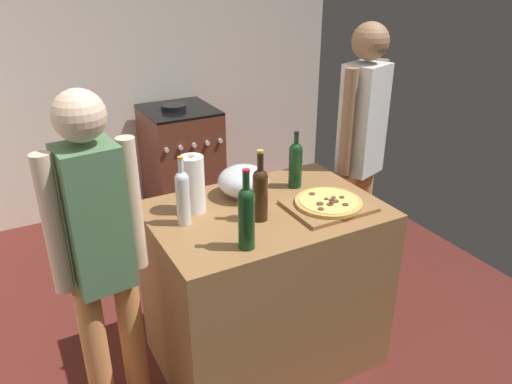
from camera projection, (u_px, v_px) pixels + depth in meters
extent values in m
cube|color=#511E19|center=(183.00, 286.00, 3.47)|extent=(4.17, 3.47, 0.02)
cube|color=silver|center=(109.00, 60.00, 4.09)|extent=(4.17, 0.10, 2.60)
cube|color=olive|center=(265.00, 286.00, 2.67)|extent=(1.14, 0.79, 0.93)
cube|color=olive|center=(328.00, 206.00, 2.48)|extent=(0.40, 0.32, 0.02)
cylinder|color=tan|center=(329.00, 202.00, 2.47)|extent=(0.33, 0.33, 0.02)
cylinder|color=#EAC660|center=(329.00, 200.00, 2.47)|extent=(0.29, 0.29, 0.00)
cylinder|color=brown|center=(320.00, 204.00, 2.43)|extent=(0.04, 0.04, 0.01)
cylinder|color=brown|center=(334.00, 198.00, 2.49)|extent=(0.02, 0.02, 0.01)
cylinder|color=brown|center=(345.00, 205.00, 2.42)|extent=(0.03, 0.03, 0.01)
cylinder|color=brown|center=(335.00, 201.00, 2.45)|extent=(0.04, 0.04, 0.01)
cylinder|color=brown|center=(312.00, 194.00, 2.53)|extent=(0.03, 0.03, 0.01)
cylinder|color=brown|center=(332.00, 203.00, 2.43)|extent=(0.03, 0.03, 0.01)
cylinder|color=brown|center=(331.00, 200.00, 2.46)|extent=(0.02, 0.02, 0.01)
cylinder|color=brown|center=(330.00, 204.00, 2.42)|extent=(0.03, 0.03, 0.01)
cylinder|color=brown|center=(321.00, 209.00, 2.38)|extent=(0.03, 0.03, 0.01)
cylinder|color=brown|center=(342.00, 197.00, 2.49)|extent=(0.03, 0.03, 0.01)
cylinder|color=brown|center=(326.00, 199.00, 2.48)|extent=(0.02, 0.02, 0.01)
cylinder|color=#B2B2B7|center=(244.00, 195.00, 2.61)|extent=(0.11, 0.11, 0.01)
ellipsoid|color=silver|center=(243.00, 181.00, 2.58)|extent=(0.27, 0.27, 0.16)
cylinder|color=white|center=(193.00, 184.00, 2.40)|extent=(0.11, 0.11, 0.28)
cylinder|color=#997551|center=(193.00, 184.00, 2.39)|extent=(0.03, 0.03, 0.29)
cylinder|color=#331E0F|center=(260.00, 199.00, 2.33)|extent=(0.07, 0.07, 0.22)
sphere|color=#331E0F|center=(260.00, 177.00, 2.28)|extent=(0.07, 0.07, 0.07)
cylinder|color=#331E0F|center=(260.00, 163.00, 2.25)|extent=(0.03, 0.03, 0.10)
cylinder|color=gold|center=(260.00, 151.00, 2.23)|extent=(0.03, 0.03, 0.01)
cylinder|color=silver|center=(183.00, 201.00, 2.29)|extent=(0.06, 0.06, 0.23)
sphere|color=silver|center=(182.00, 178.00, 2.24)|extent=(0.06, 0.06, 0.06)
cylinder|color=silver|center=(181.00, 167.00, 2.22)|extent=(0.02, 0.02, 0.07)
cylinder|color=gold|center=(180.00, 158.00, 2.20)|extent=(0.03, 0.03, 0.01)
cylinder|color=#143819|center=(295.00, 168.00, 2.67)|extent=(0.07, 0.07, 0.21)
sphere|color=#143819|center=(296.00, 150.00, 2.63)|extent=(0.07, 0.07, 0.07)
cylinder|color=#143819|center=(296.00, 140.00, 2.60)|extent=(0.03, 0.03, 0.07)
cylinder|color=black|center=(297.00, 133.00, 2.59)|extent=(0.03, 0.03, 0.01)
cylinder|color=#143819|center=(246.00, 222.00, 2.09)|extent=(0.07, 0.07, 0.24)
sphere|color=#143819|center=(246.00, 196.00, 2.04)|extent=(0.07, 0.07, 0.07)
cylinder|color=#143819|center=(246.00, 182.00, 2.01)|extent=(0.03, 0.03, 0.08)
cylinder|color=maroon|center=(246.00, 171.00, 1.99)|extent=(0.03, 0.03, 0.01)
cube|color=brown|center=(182.00, 162.00, 4.32)|extent=(0.57, 0.61, 0.91)
cube|color=black|center=(178.00, 110.00, 4.12)|extent=(0.57, 0.61, 0.02)
cylinder|color=silver|center=(167.00, 150.00, 3.86)|extent=(0.04, 0.02, 0.04)
cylinder|color=silver|center=(181.00, 148.00, 3.91)|extent=(0.04, 0.02, 0.04)
cylinder|color=silver|center=(194.00, 145.00, 3.96)|extent=(0.04, 0.02, 0.04)
cylinder|color=silver|center=(207.00, 143.00, 4.01)|extent=(0.04, 0.02, 0.04)
cylinder|color=silver|center=(220.00, 141.00, 4.05)|extent=(0.04, 0.02, 0.04)
cylinder|color=black|center=(174.00, 107.00, 4.08)|extent=(0.20, 0.20, 0.04)
cylinder|color=#D88C4C|center=(98.00, 364.00, 2.23)|extent=(0.11, 0.11, 0.82)
cylinder|color=#D88C4C|center=(134.00, 349.00, 2.32)|extent=(0.11, 0.11, 0.82)
cube|color=#4C724C|center=(95.00, 218.00, 1.97)|extent=(0.24, 0.22, 0.61)
cylinder|color=beige|center=(53.00, 226.00, 1.89)|extent=(0.08, 0.08, 0.58)
cylinder|color=beige|center=(133.00, 205.00, 2.05)|extent=(0.08, 0.08, 0.58)
sphere|color=beige|center=(79.00, 116.00, 1.79)|extent=(0.20, 0.20, 0.20)
cylinder|color=#D88C4C|center=(360.00, 227.00, 3.32)|extent=(0.11, 0.11, 0.87)
cylinder|color=#D88C4C|center=(345.00, 237.00, 3.20)|extent=(0.11, 0.11, 0.87)
cube|color=silver|center=(363.00, 120.00, 2.94)|extent=(0.29, 0.27, 0.65)
cylinder|color=#936B4C|center=(378.00, 111.00, 3.04)|extent=(0.08, 0.08, 0.62)
cylinder|color=#936B4C|center=(348.00, 123.00, 2.82)|extent=(0.08, 0.08, 0.62)
sphere|color=#936B4C|center=(370.00, 41.00, 2.75)|extent=(0.21, 0.21, 0.21)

